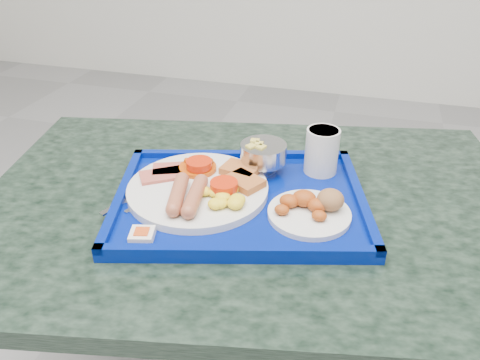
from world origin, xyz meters
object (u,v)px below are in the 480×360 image
object	(u,v)px
main_plate	(201,187)
bread_plate	(312,208)
table	(251,265)
juice_cup	(322,150)
tray	(240,200)
fruit_bowl	(263,154)

from	to	relation	value
main_plate	bread_plate	xyz separation A→B (m)	(0.22, -0.01, 0.00)
table	main_plate	size ratio (longest dim) A/B	4.39
table	bread_plate	distance (m)	0.25
table	juice_cup	size ratio (longest dim) A/B	12.59
tray	bread_plate	xyz separation A→B (m)	(0.14, -0.02, 0.02)
main_plate	fruit_bowl	bearing A→B (deg)	50.30
fruit_bowl	juice_cup	bearing A→B (deg)	16.76
main_plate	fruit_bowl	distance (m)	0.15
main_plate	juice_cup	xyz separation A→B (m)	(0.21, 0.15, 0.04)
tray	main_plate	distance (m)	0.08
table	bread_plate	bearing A→B (deg)	-20.91
juice_cup	table	bearing A→B (deg)	-134.89
tray	main_plate	world-z (taller)	main_plate
tray	main_plate	bearing A→B (deg)	-175.92
bread_plate	fruit_bowl	xyz separation A→B (m)	(-0.12, 0.13, 0.03)
main_plate	tray	bearing A→B (deg)	4.08
fruit_bowl	main_plate	bearing A→B (deg)	-129.70
table	bread_plate	world-z (taller)	bread_plate
tray	fruit_bowl	distance (m)	0.12
tray	fruit_bowl	world-z (taller)	fruit_bowl
main_plate	fruit_bowl	size ratio (longest dim) A/B	2.88
main_plate	juice_cup	world-z (taller)	juice_cup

